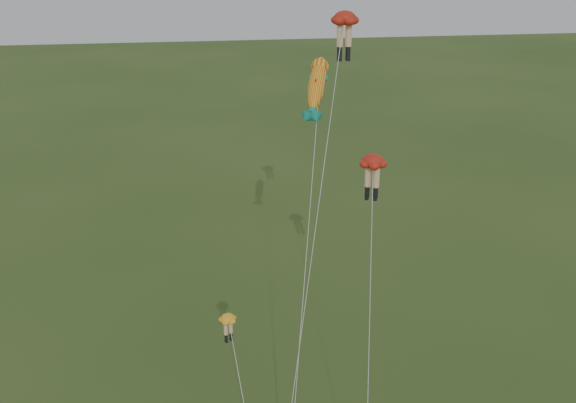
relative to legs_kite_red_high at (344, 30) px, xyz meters
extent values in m
ellipsoid|color=red|center=(0.08, 0.15, 0.55)|extent=(1.47, 1.47, 0.71)
cylinder|color=#F6C391|center=(-0.14, 0.14, -0.29)|extent=(0.32, 0.32, 1.09)
cylinder|color=black|center=(-0.14, 0.14, -1.11)|extent=(0.25, 0.25, 0.54)
cube|color=black|center=(-0.14, 0.14, -1.46)|extent=(0.19, 0.32, 0.16)
cylinder|color=#F6C391|center=(0.30, 0.15, -0.29)|extent=(0.32, 0.32, 1.09)
cylinder|color=black|center=(0.30, 0.15, -1.11)|extent=(0.25, 0.25, 0.54)
cube|color=black|center=(0.30, 0.15, -1.46)|extent=(0.19, 0.32, 0.16)
cylinder|color=silver|center=(-2.13, -4.02, -9.58)|extent=(4.46, 8.38, 20.95)
ellipsoid|color=red|center=(1.17, -2.23, -6.07)|extent=(1.88, 1.88, 0.71)
cylinder|color=#F6C391|center=(0.97, -2.14, -6.90)|extent=(0.31, 0.31, 1.08)
cylinder|color=black|center=(0.97, -2.14, -7.71)|extent=(0.25, 0.25, 0.54)
cube|color=black|center=(0.97, -2.14, -8.06)|extent=(0.29, 0.36, 0.16)
cylinder|color=#F6C391|center=(1.36, -2.32, -6.90)|extent=(0.31, 0.31, 1.08)
cylinder|color=black|center=(1.36, -2.32, -7.71)|extent=(0.25, 0.25, 0.54)
cube|color=black|center=(1.36, -2.32, -8.06)|extent=(0.29, 0.36, 0.16)
cylinder|color=silver|center=(-0.01, -7.02, -12.88)|extent=(2.39, 9.61, 14.34)
ellipsoid|color=#FFAF20|center=(-6.40, -4.41, -13.05)|extent=(1.20, 1.20, 0.45)
cylinder|color=#F6C391|center=(-6.53, -4.47, -13.58)|extent=(0.20, 0.20, 0.69)
cylinder|color=black|center=(-6.53, -4.47, -14.09)|extent=(0.16, 0.16, 0.34)
cube|color=black|center=(-6.53, -4.47, -14.32)|extent=(0.19, 0.23, 0.10)
cylinder|color=#F6C391|center=(-6.28, -4.35, -13.58)|extent=(0.20, 0.20, 0.69)
cylinder|color=black|center=(-6.28, -4.35, -14.09)|extent=(0.16, 0.16, 0.34)
cube|color=black|center=(-6.28, -4.35, -14.32)|extent=(0.19, 0.23, 0.10)
ellipsoid|color=yellow|center=(-1.55, -1.35, -2.31)|extent=(1.93, 3.24, 2.75)
sphere|color=yellow|center=(-1.55, -1.35, -2.31)|extent=(1.28, 1.50, 1.27)
cone|color=#148673|center=(-1.55, -1.35, -2.31)|extent=(1.06, 1.34, 1.22)
cone|color=#148673|center=(-1.55, -1.35, -2.31)|extent=(1.06, 1.34, 1.22)
cone|color=#148673|center=(-1.55, -1.35, -2.31)|extent=(0.60, 0.75, 0.68)
cone|color=#148673|center=(-1.55, -1.35, -2.31)|extent=(0.60, 0.75, 0.68)
cone|color=red|center=(-1.55, -1.35, -2.31)|extent=(0.64, 0.77, 0.67)
cylinder|color=silver|center=(-2.96, -5.70, -11.18)|extent=(2.86, 8.73, 17.75)
camera|label=1|loc=(-7.58, -31.35, 4.01)|focal=40.00mm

